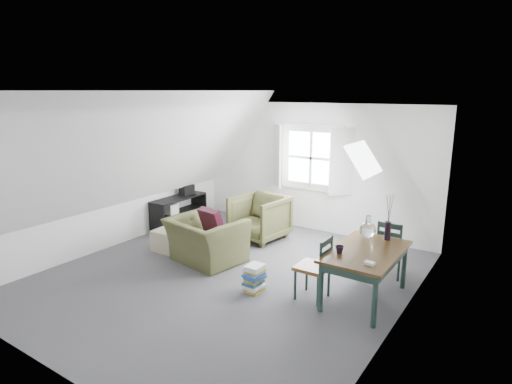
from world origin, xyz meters
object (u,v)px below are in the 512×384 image
Objects in this scene: magazine_stack at (255,278)px; ottoman at (173,240)px; media_shelf at (178,214)px; dining_chair_near at (315,267)px; armchair_near at (207,261)px; dining_chair_far at (391,247)px; dining_table at (366,257)px; armchair_far at (259,238)px.

ottoman is at bearing 165.85° from magazine_stack.
media_shelf is (-0.78, 0.95, 0.10)m from ottoman.
dining_chair_near is (2.88, -0.27, 0.27)m from ottoman.
media_shelf is (-1.62, 1.03, 0.29)m from armchair_near.
dining_chair_far is 2.32× the size of magazine_stack.
dining_table is at bearing 138.51° from dining_chair_near.
armchair_far is 2.46× the size of magazine_stack.
dining_chair_far reaches higher than armchair_far.
media_shelf reaches higher than armchair_near.
dining_table is 3.73× the size of magazine_stack.
ottoman is at bearing 176.99° from dining_table.
armchair_far is at bearing 54.23° from ottoman.
armchair_far is (0.11, 1.40, 0.00)m from armchair_near.
dining_chair_far is at bearing 81.90° from dining_table.
armchair_far is 0.66× the size of dining_table.
ottoman is 0.40× the size of dining_table.
armchair_near is 2.10m from dining_chair_near.
armchair_far reaches higher than magazine_stack.
dining_chair_near is at bearing -151.99° from dining_table.
dining_table reaches higher than magazine_stack.
dining_chair_near is at bearing -16.39° from media_shelf.
dining_chair_near is (2.04, -0.19, 0.46)m from armchair_near.
magazine_stack is at bearing -55.83° from dining_chair_near.
armchair_far is at bearing 12.15° from dining_chair_far.
dining_chair_far is at bearing 170.60° from dining_chair_near.
dining_chair_far is 1.44m from dining_chair_near.
dining_chair_far reaches higher than media_shelf.
ottoman is (-0.95, -1.32, 0.18)m from armchair_far.
armchair_far is at bearing -113.47° from dining_chair_near.
dining_chair_far is at bearing 3.10° from media_shelf.
dining_chair_near is 0.87m from magazine_stack.
dining_chair_far reaches higher than magazine_stack.
armchair_far is 0.74× the size of media_shelf.
magazine_stack is (-1.41, -1.56, -0.26)m from dining_chair_far.
armchair_near is at bearing 41.28° from dining_chair_far.
armchair_near is at bearing 179.19° from dining_table.
magazine_stack is (1.14, -1.85, 0.19)m from armchair_far.
armchair_near is at bearing -5.36° from ottoman.
media_shelf reaches higher than armchair_far.
media_shelf is at bearing 19.71° from dining_chair_far.
armchair_far is 1.80m from media_shelf.
dining_chair_near is at bearing 18.15° from magazine_stack.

